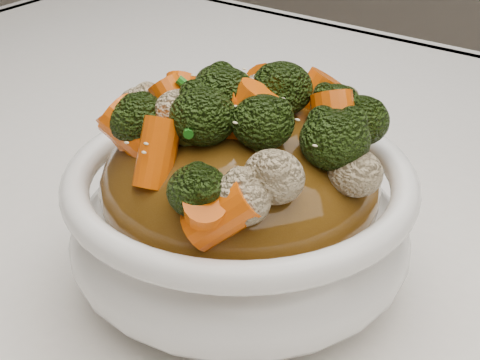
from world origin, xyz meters
The scene contains 8 objects.
tablecloth centered at (0.00, 0.00, 0.73)m, with size 1.20×0.80×0.04m, color white.
bowl centered at (-0.04, -0.05, 0.79)m, with size 0.19×0.19×0.08m, color white, non-canonical shape.
sauce_base centered at (-0.04, -0.05, 0.81)m, with size 0.15×0.15×0.08m, color #58370F.
carrots centered at (-0.04, -0.05, 0.87)m, with size 0.15×0.15×0.04m, color #F25C07, non-canonical shape.
broccoli centered at (-0.04, -0.05, 0.87)m, with size 0.15×0.15×0.04m, color black, non-canonical shape.
cauliflower centered at (-0.04, -0.05, 0.87)m, with size 0.15×0.15×0.03m, color #C5B086, non-canonical shape.
scallions centered at (-0.04, -0.05, 0.87)m, with size 0.11×0.11×0.02m, color #20731A, non-canonical shape.
sesame_seeds centered at (-0.04, -0.05, 0.87)m, with size 0.14×0.14×0.01m, color beige, non-canonical shape.
Camera 1 is at (0.16, -0.34, 1.01)m, focal length 55.00 mm.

